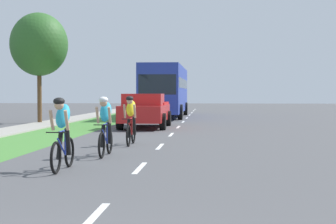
{
  "coord_description": "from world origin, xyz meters",
  "views": [
    {
      "loc": [
        1.56,
        -3.83,
        1.67
      ],
      "look_at": [
        -0.01,
        15.55,
        0.96
      ],
      "focal_mm": 55.81,
      "sensor_mm": 36.0,
      "label": 1
    }
  ],
  "objects_px": {
    "cyclist_trailing": "(105,126)",
    "bus_blue": "(166,89)",
    "street_tree_near": "(39,45)",
    "cyclist_lead": "(62,133)",
    "pickup_red": "(145,111)",
    "cyclist_distant": "(131,120)"
  },
  "relations": [
    {
      "from": "cyclist_lead",
      "to": "cyclist_trailing",
      "type": "height_order",
      "value": "same"
    },
    {
      "from": "cyclist_distant",
      "to": "cyclist_lead",
      "type": "bearing_deg",
      "value": -96.44
    },
    {
      "from": "cyclist_lead",
      "to": "pickup_red",
      "type": "relative_size",
      "value": 0.34
    },
    {
      "from": "bus_blue",
      "to": "street_tree_near",
      "type": "distance_m",
      "value": 10.55
    },
    {
      "from": "bus_blue",
      "to": "street_tree_near",
      "type": "relative_size",
      "value": 1.9
    },
    {
      "from": "cyclist_lead",
      "to": "pickup_red",
      "type": "height_order",
      "value": "pickup_red"
    },
    {
      "from": "pickup_red",
      "to": "cyclist_trailing",
      "type": "bearing_deg",
      "value": -88.18
    },
    {
      "from": "cyclist_lead",
      "to": "street_tree_near",
      "type": "height_order",
      "value": "street_tree_near"
    },
    {
      "from": "bus_blue",
      "to": "cyclist_distant",
      "type": "bearing_deg",
      "value": -88.32
    },
    {
      "from": "cyclist_distant",
      "to": "bus_blue",
      "type": "height_order",
      "value": "bus_blue"
    },
    {
      "from": "cyclist_lead",
      "to": "pickup_red",
      "type": "bearing_deg",
      "value": 89.77
    },
    {
      "from": "cyclist_trailing",
      "to": "bus_blue",
      "type": "distance_m",
      "value": 22.85
    },
    {
      "from": "cyclist_distant",
      "to": "pickup_red",
      "type": "bearing_deg",
      "value": 93.98
    },
    {
      "from": "cyclist_trailing",
      "to": "pickup_red",
      "type": "bearing_deg",
      "value": 91.82
    },
    {
      "from": "cyclist_trailing",
      "to": "bus_blue",
      "type": "xyz_separation_m",
      "value": [
        -0.36,
        22.81,
        1.17
      ]
    },
    {
      "from": "cyclist_trailing",
      "to": "street_tree_near",
      "type": "bearing_deg",
      "value": 114.46
    },
    {
      "from": "cyclist_trailing",
      "to": "cyclist_distant",
      "type": "xyz_separation_m",
      "value": [
        0.22,
        3.0,
        0.0
      ]
    },
    {
      "from": "cyclist_distant",
      "to": "pickup_red",
      "type": "xyz_separation_m",
      "value": [
        -0.58,
        8.27,
        0.02
      ]
    },
    {
      "from": "street_tree_near",
      "to": "cyclist_distant",
      "type": "bearing_deg",
      "value": -59.45
    },
    {
      "from": "bus_blue",
      "to": "pickup_red",
      "type": "bearing_deg",
      "value": -89.97
    },
    {
      "from": "cyclist_distant",
      "to": "bus_blue",
      "type": "relative_size",
      "value": 0.15
    },
    {
      "from": "cyclist_lead",
      "to": "cyclist_distant",
      "type": "bearing_deg",
      "value": 83.56
    }
  ]
}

